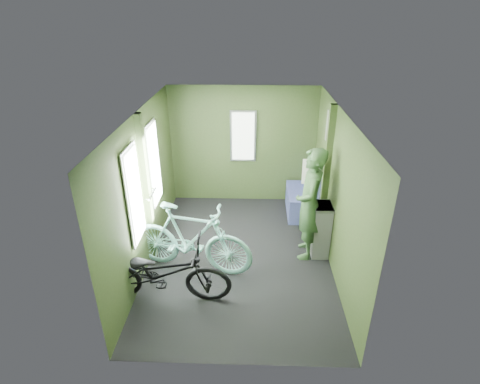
{
  "coord_description": "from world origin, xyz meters",
  "views": [
    {
      "loc": [
        0.16,
        -4.86,
        3.58
      ],
      "look_at": [
        0.0,
        0.1,
        1.1
      ],
      "focal_mm": 28.0,
      "sensor_mm": 36.0,
      "label": 1
    }
  ],
  "objects_px": {
    "passenger": "(310,204)",
    "waste_box": "(321,230)",
    "bicycle_black": "(165,300)",
    "bicycle_mint": "(193,269)",
    "bench_seat": "(303,199)"
  },
  "relations": [
    {
      "from": "bicycle_black",
      "to": "waste_box",
      "type": "bearing_deg",
      "value": -61.18
    },
    {
      "from": "waste_box",
      "to": "bench_seat",
      "type": "xyz_separation_m",
      "value": [
        -0.11,
        1.32,
        -0.15
      ]
    },
    {
      "from": "bicycle_black",
      "to": "passenger",
      "type": "xyz_separation_m",
      "value": [
        2.03,
        1.15,
        0.89
      ]
    },
    {
      "from": "passenger",
      "to": "waste_box",
      "type": "xyz_separation_m",
      "value": [
        0.21,
        0.0,
        -0.45
      ]
    },
    {
      "from": "bench_seat",
      "to": "bicycle_black",
      "type": "bearing_deg",
      "value": -129.97
    },
    {
      "from": "bicycle_black",
      "to": "bicycle_mint",
      "type": "distance_m",
      "value": 0.73
    },
    {
      "from": "bench_seat",
      "to": "passenger",
      "type": "bearing_deg",
      "value": -93.38
    },
    {
      "from": "passenger",
      "to": "waste_box",
      "type": "distance_m",
      "value": 0.5
    },
    {
      "from": "bicycle_black",
      "to": "bicycle_mint",
      "type": "xyz_separation_m",
      "value": [
        0.28,
        0.68,
        0.0
      ]
    },
    {
      "from": "bicycle_black",
      "to": "bench_seat",
      "type": "distance_m",
      "value": 3.27
    },
    {
      "from": "bicycle_black",
      "to": "bench_seat",
      "type": "xyz_separation_m",
      "value": [
        2.13,
        2.47,
        0.29
      ]
    },
    {
      "from": "bicycle_black",
      "to": "passenger",
      "type": "relative_size",
      "value": 1.02
    },
    {
      "from": "bicycle_mint",
      "to": "waste_box",
      "type": "xyz_separation_m",
      "value": [
        1.96,
        0.47,
        0.44
      ]
    },
    {
      "from": "bicycle_black",
      "to": "bicycle_mint",
      "type": "relative_size",
      "value": 0.98
    },
    {
      "from": "passenger",
      "to": "bench_seat",
      "type": "relative_size",
      "value": 1.79
    }
  ]
}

